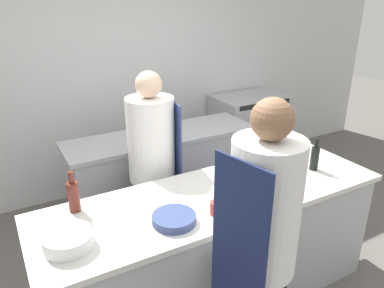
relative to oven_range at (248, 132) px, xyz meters
name	(u,v)px	position (x,y,z in m)	size (l,w,h in m)	color
wall_back	(113,71)	(-1.65, 0.36, 0.91)	(8.00, 0.06, 2.80)	silver
prep_counter	(215,247)	(-1.65, -1.77, -0.04)	(2.52, 0.78, 0.91)	#A8AAAF
pass_counter	(163,175)	(-1.48, -0.51, -0.04)	(1.92, 0.58, 0.91)	#A8AAAF
oven_range	(248,132)	(0.00, 0.00, 0.00)	(0.91, 0.61, 0.98)	#A8AAAF
chef_at_prep_near	(260,256)	(-1.79, -2.43, 0.40)	(0.41, 0.40, 1.77)	black
chef_at_stove	(153,171)	(-1.84, -1.09, 0.34)	(0.41, 0.40, 1.66)	black
bottle_olive_oil	(262,178)	(-1.39, -1.93, 0.54)	(0.08, 0.08, 0.32)	#19471E
bottle_vinegar	(315,157)	(-0.77, -1.82, 0.52)	(0.07, 0.07, 0.26)	black
bottle_wine	(73,196)	(-2.56, -1.51, 0.53)	(0.07, 0.07, 0.28)	#5B2319
bowl_mixing_large	(68,240)	(-2.68, -1.86, 0.46)	(0.28, 0.28, 0.09)	white
bowl_prep_small	(266,165)	(-1.11, -1.65, 0.46)	(0.16, 0.16, 0.09)	tan
bowl_ceramic_blue	(174,219)	(-2.07, -1.94, 0.44)	(0.27, 0.27, 0.05)	navy
cup	(216,208)	(-1.80, -1.99, 0.46)	(0.08, 0.08, 0.09)	#B2382D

